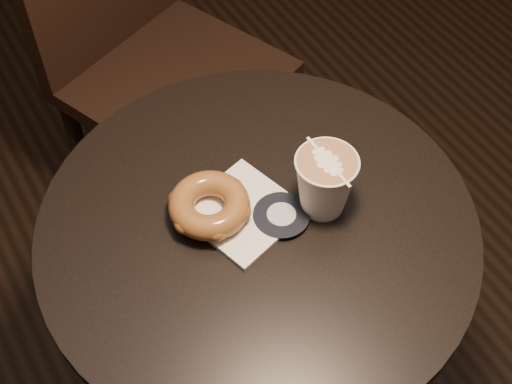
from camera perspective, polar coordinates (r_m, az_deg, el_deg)
cafe_table at (r=1.29m, az=0.11°, el=-7.56°), size 0.70×0.70×0.75m
chair at (r=1.69m, az=-9.45°, el=13.20°), size 0.57×0.57×1.11m
pastry_bag at (r=1.13m, az=-1.04°, el=-1.62°), size 0.19×0.19×0.01m
doughnut at (r=1.11m, az=-3.76°, el=-1.05°), size 0.13×0.13×0.04m
latte_cup at (r=1.10m, az=5.51°, el=0.66°), size 0.10×0.10×0.11m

